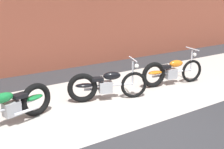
# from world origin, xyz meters

# --- Properties ---
(ground_plane) EXTENTS (80.00, 80.00, 0.00)m
(ground_plane) POSITION_xyz_m (0.00, 0.00, 0.00)
(ground_plane) COLOR #2D2D30
(sidewalk_slab) EXTENTS (36.00, 3.50, 0.01)m
(sidewalk_slab) POSITION_xyz_m (0.00, 1.75, 0.00)
(sidewalk_slab) COLOR #B2ADA3
(sidewalk_slab) RESTS_ON ground
(motorcycle_green) EXTENTS (1.96, 0.79, 1.03)m
(motorcycle_green) POSITION_xyz_m (-1.97, 1.58, 0.40)
(motorcycle_green) COLOR black
(motorcycle_green) RESTS_ON ground
(motorcycle_black) EXTENTS (1.92, 0.89, 1.03)m
(motorcycle_black) POSITION_xyz_m (0.15, 1.68, 0.40)
(motorcycle_black) COLOR black
(motorcycle_black) RESTS_ON ground
(motorcycle_orange) EXTENTS (1.99, 0.70, 1.03)m
(motorcycle_orange) POSITION_xyz_m (2.34, 1.65, 0.40)
(motorcycle_orange) COLOR black
(motorcycle_orange) RESTS_ON ground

